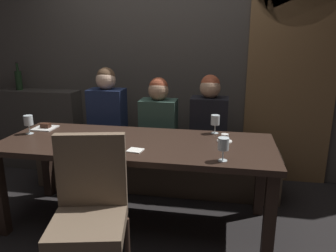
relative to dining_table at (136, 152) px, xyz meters
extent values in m
plane|color=black|center=(0.00, 0.00, -0.65)|extent=(9.00, 9.00, 0.00)
cube|color=#423D38|center=(0.00, 1.22, 0.85)|extent=(6.00, 0.12, 3.00)
cube|color=brown|center=(1.35, 1.15, 0.40)|extent=(0.90, 0.05, 2.10)
cube|color=#38342F|center=(-1.55, 1.04, -0.18)|extent=(1.10, 0.28, 0.95)
cube|color=black|center=(-1.03, -0.35, -0.30)|extent=(0.08, 0.08, 0.69)
cube|color=black|center=(1.03, -0.35, -0.30)|extent=(0.08, 0.08, 0.69)
cube|color=black|center=(-1.03, 0.35, -0.30)|extent=(0.08, 0.08, 0.69)
cube|color=black|center=(1.03, 0.35, -0.30)|extent=(0.08, 0.08, 0.69)
cube|color=#302119|center=(0.00, 0.00, 0.07)|extent=(2.20, 0.84, 0.04)
cube|color=#4A3C2E|center=(0.00, 0.70, -0.48)|extent=(2.50, 0.40, 0.35)
cube|color=brown|center=(0.00, 0.70, -0.25)|extent=(2.50, 0.44, 0.10)
cylinder|color=#302119|center=(-0.26, -0.62, -0.44)|extent=(0.04, 0.04, 0.42)
cylinder|color=#302119|center=(0.10, -0.62, -0.44)|extent=(0.04, 0.04, 0.42)
cube|color=brown|center=(-0.08, -0.80, -0.19)|extent=(0.53, 0.53, 0.08)
cube|color=brown|center=(-0.12, -0.61, 0.09)|extent=(0.44, 0.16, 0.48)
cube|color=#192342|center=(-0.50, 0.70, 0.09)|extent=(0.36, 0.24, 0.59)
sphere|color=#DBB293|center=(-0.50, 0.70, 0.48)|extent=(0.20, 0.20, 0.20)
sphere|color=brown|center=(-0.50, 0.71, 0.52)|extent=(0.18, 0.18, 0.18)
cube|color=#2D473D|center=(0.04, 0.67, 0.05)|extent=(0.36, 0.24, 0.51)
sphere|color=tan|center=(0.04, 0.67, 0.40)|extent=(0.20, 0.20, 0.20)
sphere|color=brown|center=(0.04, 0.68, 0.43)|extent=(0.18, 0.18, 0.18)
cube|color=black|center=(0.54, 0.71, 0.07)|extent=(0.36, 0.24, 0.54)
sphere|color=tan|center=(0.54, 0.71, 0.43)|extent=(0.20, 0.20, 0.20)
sphere|color=brown|center=(0.54, 0.72, 0.46)|extent=(0.18, 0.18, 0.18)
cylinder|color=black|center=(-1.71, 1.03, 0.41)|extent=(0.08, 0.08, 0.22)
cylinder|color=black|center=(-1.71, 1.03, 0.56)|extent=(0.03, 0.03, 0.09)
cylinder|color=black|center=(-1.71, 1.03, 0.62)|extent=(0.03, 0.03, 0.02)
cylinder|color=silver|center=(-0.97, 0.04, 0.09)|extent=(0.06, 0.06, 0.00)
cylinder|color=silver|center=(-0.97, 0.04, 0.13)|extent=(0.01, 0.01, 0.07)
cylinder|color=silver|center=(-0.97, 0.04, 0.21)|extent=(0.08, 0.08, 0.08)
cylinder|color=maroon|center=(-0.97, 0.04, 0.19)|extent=(0.07, 0.07, 0.04)
cylinder|color=silver|center=(0.70, -0.30, 0.09)|extent=(0.06, 0.06, 0.00)
cylinder|color=silver|center=(0.70, -0.30, 0.13)|extent=(0.01, 0.01, 0.07)
cylinder|color=silver|center=(0.70, -0.30, 0.21)|extent=(0.08, 0.08, 0.08)
cylinder|color=silver|center=(0.61, 0.34, 0.09)|extent=(0.06, 0.06, 0.00)
cylinder|color=silver|center=(0.61, 0.34, 0.13)|extent=(0.01, 0.01, 0.07)
cylinder|color=silver|center=(0.61, 0.34, 0.21)|extent=(0.08, 0.08, 0.08)
cylinder|color=white|center=(0.70, 0.12, 0.09)|extent=(0.12, 0.12, 0.01)
cylinder|color=white|center=(0.70, 0.12, 0.12)|extent=(0.06, 0.06, 0.06)
cylinder|color=brown|center=(0.70, 0.12, 0.15)|extent=(0.05, 0.05, 0.01)
cube|color=white|center=(-0.93, 0.22, 0.09)|extent=(0.19, 0.19, 0.01)
cube|color=#381E14|center=(-0.92, 0.22, 0.12)|extent=(0.08, 0.06, 0.04)
cube|color=silver|center=(0.06, -0.22, 0.09)|extent=(0.12, 0.11, 0.01)
camera|label=1|loc=(0.70, -2.41, 0.90)|focal=34.75mm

